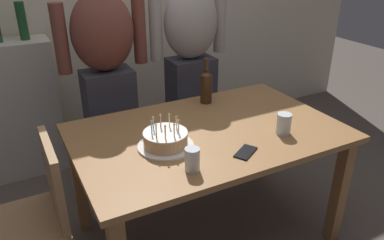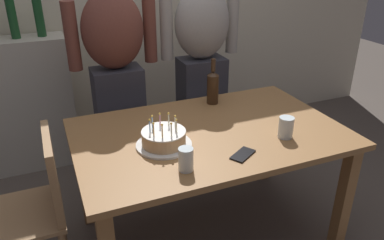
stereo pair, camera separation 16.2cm
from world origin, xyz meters
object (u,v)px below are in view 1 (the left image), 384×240
object	(u,v)px
person_woman_cardigan	(191,64)
dining_chair	(38,212)
person_man_bearded	(107,77)
water_glass_far	(192,159)
water_glass_near	(284,124)
birthday_cake	(166,140)
cell_phone	(246,152)
wine_bottle	(206,86)

from	to	relation	value
person_woman_cardigan	dining_chair	xyz separation A→B (m)	(-1.24, -0.77, -0.36)
person_man_bearded	water_glass_far	bearing A→B (deg)	93.93
water_glass_near	person_man_bearded	size ratio (longest dim) A/B	0.07
water_glass_far	dining_chair	xyz separation A→B (m)	(-0.68, 0.33, -0.28)
person_man_bearded	person_woman_cardigan	size ratio (longest dim) A/B	1.00
water_glass_near	person_man_bearded	xyz separation A→B (m)	(-0.70, 1.00, 0.08)
water_glass_near	person_woman_cardigan	bearing A→B (deg)	93.13
birthday_cake	cell_phone	xyz separation A→B (m)	(0.33, -0.24, -0.04)
cell_phone	person_man_bearded	world-z (taller)	person_man_bearded
wine_bottle	cell_phone	bearing A→B (deg)	-102.49
wine_bottle	dining_chair	xyz separation A→B (m)	(-1.14, -0.35, -0.34)
water_glass_near	wine_bottle	distance (m)	0.61
water_glass_far	birthday_cake	bearing A→B (deg)	94.73
person_man_bearded	dining_chair	bearing A→B (deg)	51.95
water_glass_far	person_man_bearded	bearing A→B (deg)	93.93
wine_bottle	birthday_cake	bearing A→B (deg)	-138.53
birthday_cake	wine_bottle	distance (m)	0.65
person_woman_cardigan	wine_bottle	bearing A→B (deg)	75.75
water_glass_near	dining_chair	xyz separation A→B (m)	(-1.30, 0.23, -0.28)
water_glass_far	person_woman_cardigan	bearing A→B (deg)	62.77
birthday_cake	dining_chair	distance (m)	0.71
person_woman_cardigan	person_man_bearded	bearing A→B (deg)	0.00
birthday_cake	water_glass_near	bearing A→B (deg)	-13.99
wine_bottle	cell_phone	distance (m)	0.69
wine_bottle	water_glass_near	bearing A→B (deg)	-74.61
water_glass_near	cell_phone	size ratio (longest dim) A/B	0.81
water_glass_near	water_glass_far	xyz separation A→B (m)	(-0.62, -0.10, -0.00)
cell_phone	person_woman_cardigan	world-z (taller)	person_woman_cardigan
birthday_cake	water_glass_near	xyz separation A→B (m)	(0.64, -0.16, 0.02)
wine_bottle	dining_chair	distance (m)	1.24
person_man_bearded	wine_bottle	bearing A→B (deg)	142.01
water_glass_near	dining_chair	bearing A→B (deg)	169.91
birthday_cake	water_glass_near	world-z (taller)	birthday_cake
water_glass_near	dining_chair	world-z (taller)	dining_chair
water_glass_near	wine_bottle	xyz separation A→B (m)	(-0.16, 0.58, 0.06)
water_glass_far	wine_bottle	xyz separation A→B (m)	(0.46, 0.68, 0.06)
wine_bottle	person_woman_cardigan	size ratio (longest dim) A/B	0.18
water_glass_far	dining_chair	size ratio (longest dim) A/B	0.13
person_man_bearded	dining_chair	size ratio (longest dim) A/B	1.90
water_glass_far	person_man_bearded	world-z (taller)	person_man_bearded
water_glass_far	water_glass_near	bearing A→B (deg)	8.84
wine_bottle	person_man_bearded	bearing A→B (deg)	142.01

